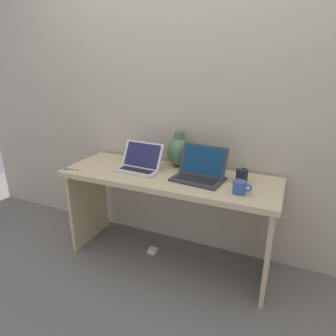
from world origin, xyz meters
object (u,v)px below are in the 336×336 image
at_px(scissors, 69,169).
at_px(power_brick, 153,250).
at_px(green_vase, 179,151).
at_px(pen_cup, 242,176).
at_px(laptop_right, 200,171).
at_px(coffee_mug, 240,187).
at_px(laptop_left, 140,163).

bearing_deg(scissors, power_brick, 21.58).
height_order(green_vase, power_brick, green_vase).
relative_size(pen_cup, power_brick, 2.65).
height_order(laptop_right, pen_cup, laptop_right).
bearing_deg(coffee_mug, green_vase, 147.65).
relative_size(green_vase, pen_cup, 1.49).
bearing_deg(laptop_left, power_brick, 8.02).
bearing_deg(laptop_right, pen_cup, 6.38).
xyz_separation_m(laptop_right, power_brick, (-0.39, 0.00, -0.78)).
bearing_deg(laptop_right, scissors, -166.84).
height_order(laptop_left, scissors, laptop_left).
distance_m(laptop_left, pen_cup, 0.76).
xyz_separation_m(scissors, power_brick, (0.58, 0.23, -0.72)).
bearing_deg(green_vase, scissors, -149.71).
relative_size(laptop_left, laptop_right, 0.93).
bearing_deg(laptop_left, green_vase, 41.89).
bearing_deg(pen_cup, power_brick, -177.60).
height_order(laptop_left, green_vase, green_vase).
bearing_deg(laptop_left, scissors, -156.34).
distance_m(coffee_mug, scissors, 1.28).
xyz_separation_m(laptop_right, coffee_mug, (0.30, -0.14, -0.02)).
bearing_deg(power_brick, laptop_right, -0.48).
bearing_deg(pen_cup, green_vase, 161.95).
distance_m(laptop_left, green_vase, 0.32).
distance_m(laptop_right, scissors, 1.00).
relative_size(laptop_right, scissors, 2.50).
bearing_deg(power_brick, green_vase, 52.83).
height_order(green_vase, coffee_mug, green_vase).
relative_size(green_vase, power_brick, 3.94).
xyz_separation_m(green_vase, scissors, (-0.73, -0.43, -0.12)).
relative_size(laptop_right, pen_cup, 1.99).
relative_size(coffee_mug, power_brick, 1.70).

